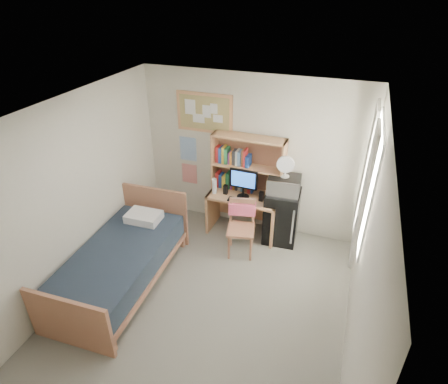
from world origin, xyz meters
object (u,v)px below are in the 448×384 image
(desk_chair, at_px, (241,229))
(speaker_left, at_px, (226,190))
(bed, at_px, (121,267))
(speaker_right, at_px, (261,196))
(bulletin_board, at_px, (204,113))
(desk_fan, at_px, (286,167))
(mini_fridge, at_px, (281,216))
(microwave, at_px, (284,185))
(monitor, at_px, (243,184))
(desk, at_px, (244,214))

(desk_chair, bearing_deg, speaker_left, 117.52)
(bed, height_order, speaker_right, speaker_right)
(speaker_left, distance_m, speaker_right, 0.60)
(bulletin_board, bearing_deg, desk_chair, -43.01)
(desk_fan, bearing_deg, mini_fridge, 90.00)
(bed, xyz_separation_m, microwave, (1.87, 1.76, 0.74))
(desk_chair, bearing_deg, speaker_right, 57.27)
(monitor, height_order, speaker_right, monitor)
(desk, xyz_separation_m, monitor, (-0.00, -0.06, 0.60))
(speaker_left, bearing_deg, mini_fridge, 6.30)
(speaker_right, xyz_separation_m, microwave, (0.33, 0.07, 0.23))
(mini_fridge, bearing_deg, desk, 178.61)
(monitor, bearing_deg, desk_fan, 7.46)
(monitor, xyz_separation_m, microwave, (0.63, 0.07, 0.07))
(bed, distance_m, speaker_right, 2.34)
(bulletin_board, xyz_separation_m, desk_chair, (0.90, -0.84, -1.47))
(desk_chair, relative_size, mini_fridge, 1.01)
(mini_fridge, relative_size, speaker_right, 5.69)
(desk, distance_m, speaker_left, 0.53)
(speaker_left, xyz_separation_m, speaker_right, (0.60, -0.02, 0.00))
(mini_fridge, xyz_separation_m, speaker_left, (-0.93, -0.08, 0.35))
(desk, height_order, monitor, monitor)
(desk_chair, xyz_separation_m, bed, (-1.37, -1.20, -0.16))
(desk_chair, distance_m, speaker_right, 0.62)
(bulletin_board, relative_size, speaker_right, 6.01)
(speaker_right, height_order, microwave, microwave)
(mini_fridge, xyz_separation_m, monitor, (-0.63, -0.09, 0.51))
(bed, bearing_deg, desk, 52.51)
(bulletin_board, distance_m, monitor, 1.29)
(desk_chair, xyz_separation_m, microwave, (0.50, 0.56, 0.58))
(monitor, height_order, desk_fan, desk_fan)
(bulletin_board, distance_m, speaker_left, 1.27)
(desk, xyz_separation_m, speaker_left, (-0.30, -0.05, 0.44))
(bulletin_board, height_order, monitor, bulletin_board)
(desk, bearing_deg, desk_chair, -75.83)
(speaker_left, bearing_deg, speaker_right, 0.00)
(desk_chair, bearing_deg, mini_fridge, 36.03)
(desk_fan, bearing_deg, bed, -140.54)
(speaker_left, distance_m, microwave, 0.96)
(speaker_right, bearing_deg, bulletin_board, 163.04)
(speaker_left, bearing_deg, monitor, 0.00)
(desk, height_order, speaker_left, speaker_left)
(monitor, bearing_deg, desk, 90.00)
(mini_fridge, height_order, desk_fan, desk_fan)
(bulletin_board, xyz_separation_m, mini_fridge, (1.41, -0.27, -1.47))
(monitor, bearing_deg, microwave, 7.46)
(mini_fridge, distance_m, bed, 2.59)
(desk, distance_m, monitor, 0.60)
(desk_chair, xyz_separation_m, speaker_right, (0.17, 0.48, 0.35))
(mini_fridge, distance_m, speaker_right, 0.49)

